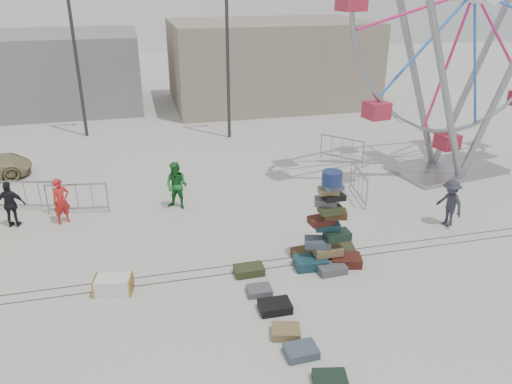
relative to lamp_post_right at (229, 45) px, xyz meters
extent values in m
plane|color=#9E9E99|center=(-3.09, -13.00, -4.48)|extent=(90.00, 90.00, 0.00)
cube|color=#47443F|center=(-3.09, -12.40, -4.48)|extent=(40.00, 0.04, 0.01)
cube|color=#47443F|center=(-3.09, -12.00, -4.48)|extent=(40.00, 0.04, 0.01)
cube|color=gray|center=(3.91, 7.00, -1.98)|extent=(12.00, 8.00, 5.00)
cube|color=gray|center=(-9.09, 9.00, -2.28)|extent=(10.00, 8.00, 4.40)
cylinder|color=#2D2D30|center=(-0.09, 0.00, -0.48)|extent=(0.16, 0.16, 8.00)
cylinder|color=#2D2D30|center=(-7.09, 2.00, -0.48)|extent=(0.16, 0.16, 8.00)
cube|color=#173B46|center=(-0.30, -12.61, -4.34)|extent=(0.93, 0.67, 0.29)
cube|color=#461912|center=(0.71, -12.72, -4.35)|extent=(0.96, 0.77, 0.27)
cube|color=#412D15|center=(-0.24, -12.05, -4.36)|extent=(0.84, 0.61, 0.25)
cube|color=#30381C|center=(0.77, -12.17, -4.35)|extent=(0.90, 0.70, 0.27)
cube|color=#525359|center=(0.17, -13.00, -4.37)|extent=(0.79, 0.55, 0.22)
cube|color=black|center=(0.29, -11.89, -4.36)|extent=(0.83, 0.65, 0.25)
cube|color=olive|center=(0.22, -12.50, -4.07)|extent=(0.80, 0.56, 0.25)
cube|color=#41505D|center=(-0.05, -12.44, -3.83)|extent=(0.83, 0.69, 0.22)
cube|color=black|center=(0.46, -12.55, -3.61)|extent=(0.70, 0.48, 0.22)
cube|color=#173B46|center=(0.24, -12.33, -3.39)|extent=(0.74, 0.55, 0.20)
cube|color=#461912|center=(0.03, -12.37, -3.19)|extent=(0.71, 0.53, 0.20)
cube|color=#412D15|center=(0.40, -12.46, -2.99)|extent=(0.71, 0.58, 0.20)
cube|color=#30381C|center=(0.22, -12.56, -2.80)|extent=(0.63, 0.43, 0.18)
cube|color=#525359|center=(0.12, -12.40, -2.62)|extent=(0.68, 0.57, 0.18)
cube|color=black|center=(0.31, -12.51, -2.45)|extent=(0.57, 0.40, 0.16)
cube|color=olive|center=(0.17, -12.44, -2.29)|extent=(0.60, 0.46, 0.16)
cube|color=#41505D|center=(0.25, -12.54, -2.15)|extent=(0.54, 0.37, 0.13)
cylinder|color=navy|center=(0.22, -12.50, -1.90)|extent=(0.54, 0.54, 0.36)
cube|color=gray|center=(7.72, -6.90, -4.39)|extent=(4.73, 3.29, 0.17)
cylinder|color=gray|center=(6.47, -7.90, -0.99)|extent=(3.04, 0.75, 7.08)
cylinder|color=gray|center=(9.22, -7.45, -0.99)|extent=(3.04, 0.75, 7.08)
cylinder|color=gray|center=(6.21, -6.35, -0.99)|extent=(3.04, 0.75, 7.08)
cylinder|color=gray|center=(8.97, -5.90, -0.99)|extent=(3.04, 0.75, 7.08)
cube|color=maroon|center=(7.72, -6.90, -3.17)|extent=(0.90, 0.90, 0.61)
cube|color=silver|center=(-5.59, -12.54, -4.26)|extent=(1.03, 0.71, 0.44)
cube|color=#30381C|center=(-2.04, -12.53, -4.37)|extent=(0.80, 0.51, 0.23)
cube|color=#525359|center=(-2.00, -13.49, -4.40)|extent=(0.64, 0.52, 0.17)
cube|color=black|center=(-1.81, -14.26, -4.37)|extent=(0.78, 0.57, 0.22)
cube|color=olive|center=(-1.82, -15.21, -4.38)|extent=(0.75, 0.66, 0.21)
cube|color=#41505D|center=(-1.70, -15.90, -4.38)|extent=(0.71, 0.55, 0.20)
cube|color=black|center=(-1.41, -16.81, -4.38)|extent=(0.76, 0.62, 0.20)
imported|color=red|center=(-7.22, -8.04, -3.71)|extent=(0.67, 0.59, 1.54)
imported|color=#1A6923|center=(-3.48, -7.81, -3.65)|extent=(1.02, 0.97, 1.67)
imported|color=black|center=(-8.76, -7.93, -3.71)|extent=(0.96, 0.53, 1.55)
imported|color=#282935|center=(4.88, -11.25, -3.70)|extent=(0.74, 1.10, 1.57)
camera|label=1|loc=(-4.67, -23.81, 2.95)|focal=35.00mm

